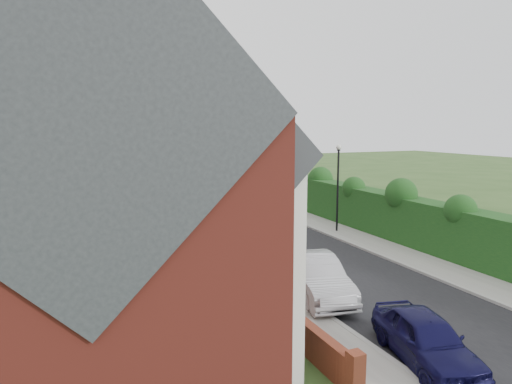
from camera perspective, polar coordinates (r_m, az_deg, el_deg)
ground at (r=22.25m, az=8.39°, el=-8.07°), size 140.00×140.00×0.00m
road at (r=31.66m, az=-2.96°, el=-3.02°), size 6.00×58.00×0.02m
pavement_hedge_side at (r=33.28m, az=3.67°, el=-2.38°), size 2.20×58.00×0.12m
pavement_house_side at (r=30.55m, az=-9.75°, el=-3.46°), size 1.70×58.00×0.12m
kerb_hedge_side at (r=32.82m, az=2.04°, el=-2.51°), size 0.18×58.00×0.13m
kerb_house_side at (r=30.74m, az=-8.30°, el=-3.34°), size 0.18×58.00×0.13m
hedge at (r=33.88m, az=6.40°, el=0.42°), size 2.10×58.00×2.85m
terrace_row at (r=28.12m, az=-22.50°, el=4.09°), size 9.05×40.50×11.50m
garden_wall_row at (r=29.29m, az=-11.20°, el=-3.21°), size 0.35×40.35×1.10m
lamppost at (r=26.72m, az=10.21°, el=1.87°), size 0.32×0.32×5.16m
tree_far_left at (r=58.80m, az=-15.12°, el=7.56°), size 7.14×6.80×9.29m
tree_far_right at (r=61.93m, az=-9.83°, el=8.31°), size 7.98×7.60×10.31m
tree_far_back at (r=61.22m, az=-21.13°, el=8.16°), size 8.40×8.00×10.82m
car_navy at (r=13.45m, az=20.44°, el=-16.77°), size 2.44×4.19×1.34m
car_silver_a at (r=17.13m, az=7.39°, el=-10.43°), size 2.48×4.87×1.53m
car_silver_b at (r=25.48m, az=-1.61°, el=-4.23°), size 3.25×5.42×1.41m
car_white at (r=29.56m, az=-4.90°, el=-2.52°), size 2.66×4.99×1.38m
car_green at (r=35.30m, az=-9.51°, el=-0.65°), size 2.96×4.97×1.58m
car_red at (r=37.90m, az=-8.70°, el=0.00°), size 2.38×5.08×1.61m
car_beige at (r=43.21m, az=-11.13°, el=0.87°), size 2.87×5.48×1.47m
car_grey at (r=48.79m, az=-11.80°, el=1.59°), size 2.60×4.67×1.28m
horse at (r=33.18m, az=-2.35°, el=-1.06°), size 1.42×2.13×1.65m
horse_cart at (r=35.08m, az=-3.59°, el=-0.09°), size 1.22×2.69×1.94m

